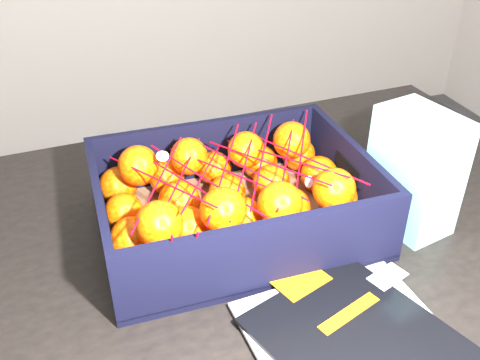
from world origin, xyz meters
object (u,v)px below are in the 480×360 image
object	(u,v)px
table	(259,269)
magazine_stack	(366,353)
produce_crate	(234,209)
retail_carton	(415,171)

from	to	relation	value
table	magazine_stack	size ratio (longest dim) A/B	3.64
magazine_stack	produce_crate	xyz separation A→B (m)	(-0.07, 0.30, 0.03)
magazine_stack	retail_carton	distance (m)	0.32
table	magazine_stack	distance (m)	0.32
produce_crate	magazine_stack	bearing A→B (deg)	-76.55
magazine_stack	retail_carton	world-z (taller)	retail_carton
table	magazine_stack	world-z (taller)	magazine_stack
table	retail_carton	distance (m)	0.31
magazine_stack	table	bearing A→B (deg)	95.87
magazine_stack	retail_carton	xyz separation A→B (m)	(0.20, 0.23, 0.09)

